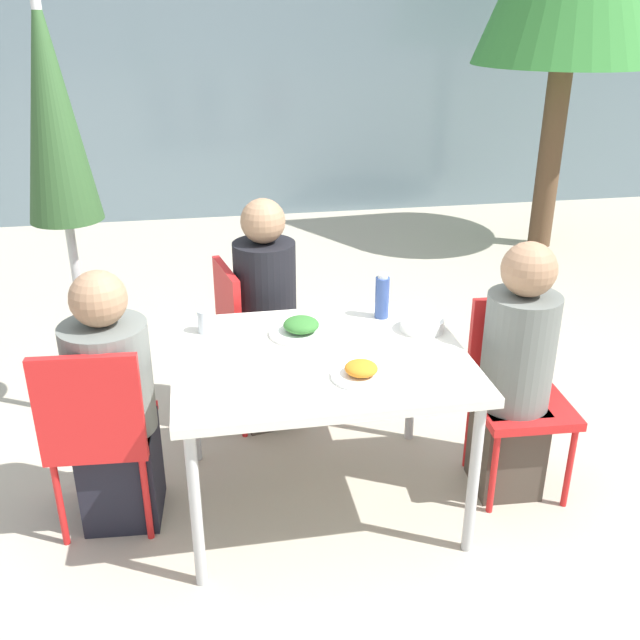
{
  "coord_description": "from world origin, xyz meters",
  "views": [
    {
      "loc": [
        -0.45,
        -2.54,
        2.04
      ],
      "look_at": [
        0.0,
        0.0,
        0.88
      ],
      "focal_mm": 40.0,
      "sensor_mm": 36.0,
      "label": 1
    }
  ],
  "objects_px": {
    "chair_left": "(98,426)",
    "salad_bowl": "(422,325)",
    "person_far": "(266,320)",
    "closed_umbrella": "(54,127)",
    "person_right": "(515,377)",
    "chair_right": "(518,381)",
    "drinking_cup": "(206,321)",
    "person_left": "(113,408)",
    "bottle": "(382,297)",
    "chair_far": "(249,332)"
  },
  "relations": [
    {
      "from": "person_right",
      "to": "person_far",
      "type": "xyz_separation_m",
      "value": [
        -0.99,
        0.77,
        0.01
      ]
    },
    {
      "from": "chair_right",
      "to": "person_right",
      "type": "xyz_separation_m",
      "value": [
        -0.05,
        -0.08,
        0.07
      ]
    },
    {
      "from": "person_left",
      "to": "drinking_cup",
      "type": "height_order",
      "value": "person_left"
    },
    {
      "from": "chair_right",
      "to": "person_far",
      "type": "height_order",
      "value": "person_far"
    },
    {
      "from": "person_left",
      "to": "person_right",
      "type": "bearing_deg",
      "value": 0.48
    },
    {
      "from": "chair_right",
      "to": "person_far",
      "type": "relative_size",
      "value": 0.72
    },
    {
      "from": "bottle",
      "to": "chair_right",
      "type": "bearing_deg",
      "value": -26.67
    },
    {
      "from": "person_left",
      "to": "salad_bowl",
      "type": "distance_m",
      "value": 1.34
    },
    {
      "from": "chair_right",
      "to": "salad_bowl",
      "type": "distance_m",
      "value": 0.51
    },
    {
      "from": "person_right",
      "to": "person_far",
      "type": "height_order",
      "value": "person_far"
    },
    {
      "from": "chair_far",
      "to": "drinking_cup",
      "type": "relative_size",
      "value": 8.44
    },
    {
      "from": "drinking_cup",
      "to": "salad_bowl",
      "type": "bearing_deg",
      "value": -8.88
    },
    {
      "from": "person_left",
      "to": "person_far",
      "type": "xyz_separation_m",
      "value": [
        0.7,
        0.66,
        0.05
      ]
    },
    {
      "from": "drinking_cup",
      "to": "closed_umbrella",
      "type": "bearing_deg",
      "value": 135.5
    },
    {
      "from": "chair_left",
      "to": "salad_bowl",
      "type": "bearing_deg",
      "value": 10.82
    },
    {
      "from": "person_right",
      "to": "person_far",
      "type": "distance_m",
      "value": 1.25
    },
    {
      "from": "chair_far",
      "to": "drinking_cup",
      "type": "bearing_deg",
      "value": -36.07
    },
    {
      "from": "person_right",
      "to": "chair_right",
      "type": "bearing_deg",
      "value": -121.89
    },
    {
      "from": "chair_left",
      "to": "chair_right",
      "type": "relative_size",
      "value": 1.0
    },
    {
      "from": "closed_umbrella",
      "to": "bottle",
      "type": "bearing_deg",
      "value": -22.39
    },
    {
      "from": "person_far",
      "to": "closed_umbrella",
      "type": "distance_m",
      "value": 1.32
    },
    {
      "from": "person_left",
      "to": "person_right",
      "type": "distance_m",
      "value": 1.69
    },
    {
      "from": "bottle",
      "to": "closed_umbrella",
      "type": "bearing_deg",
      "value": 157.61
    },
    {
      "from": "chair_left",
      "to": "person_far",
      "type": "xyz_separation_m",
      "value": [
        0.75,
        0.74,
        0.08
      ]
    },
    {
      "from": "person_left",
      "to": "chair_far",
      "type": "xyz_separation_m",
      "value": [
        0.61,
        0.7,
        -0.03
      ]
    },
    {
      "from": "person_far",
      "to": "drinking_cup",
      "type": "height_order",
      "value": "person_far"
    },
    {
      "from": "closed_umbrella",
      "to": "drinking_cup",
      "type": "distance_m",
      "value": 1.13
    },
    {
      "from": "bottle",
      "to": "drinking_cup",
      "type": "distance_m",
      "value": 0.79
    },
    {
      "from": "person_far",
      "to": "chair_left",
      "type": "bearing_deg",
      "value": -56.92
    },
    {
      "from": "person_far",
      "to": "closed_umbrella",
      "type": "height_order",
      "value": "closed_umbrella"
    },
    {
      "from": "salad_bowl",
      "to": "chair_left",
      "type": "bearing_deg",
      "value": -173.16
    },
    {
      "from": "chair_right",
      "to": "person_left",
      "type": "bearing_deg",
      "value": 2.18
    },
    {
      "from": "person_far",
      "to": "closed_umbrella",
      "type": "bearing_deg",
      "value": -111.79
    },
    {
      "from": "closed_umbrella",
      "to": "salad_bowl",
      "type": "xyz_separation_m",
      "value": [
        1.53,
        -0.74,
        -0.76
      ]
    },
    {
      "from": "chair_left",
      "to": "person_far",
      "type": "distance_m",
      "value": 1.06
    },
    {
      "from": "person_left",
      "to": "person_far",
      "type": "height_order",
      "value": "person_far"
    },
    {
      "from": "person_right",
      "to": "bottle",
      "type": "relative_size",
      "value": 5.63
    },
    {
      "from": "person_right",
      "to": "salad_bowl",
      "type": "distance_m",
      "value": 0.46
    },
    {
      "from": "person_far",
      "to": "person_left",
      "type": "bearing_deg",
      "value": -57.85
    },
    {
      "from": "person_right",
      "to": "chair_far",
      "type": "height_order",
      "value": "person_right"
    },
    {
      "from": "person_right",
      "to": "person_far",
      "type": "bearing_deg",
      "value": -34.75
    },
    {
      "from": "chair_left",
      "to": "salad_bowl",
      "type": "distance_m",
      "value": 1.41
    },
    {
      "from": "person_far",
      "to": "salad_bowl",
      "type": "height_order",
      "value": "person_far"
    },
    {
      "from": "person_far",
      "to": "bottle",
      "type": "xyz_separation_m",
      "value": [
        0.48,
        -0.41,
        0.25
      ]
    },
    {
      "from": "person_far",
      "to": "bottle",
      "type": "relative_size",
      "value": 5.75
    },
    {
      "from": "chair_left",
      "to": "bottle",
      "type": "xyz_separation_m",
      "value": [
        1.24,
        0.33,
        0.33
      ]
    },
    {
      "from": "chair_right",
      "to": "drinking_cup",
      "type": "bearing_deg",
      "value": -7.84
    },
    {
      "from": "person_left",
      "to": "bottle",
      "type": "bearing_deg",
      "value": 16.18
    },
    {
      "from": "salad_bowl",
      "to": "bottle",
      "type": "bearing_deg",
      "value": 129.45
    },
    {
      "from": "bottle",
      "to": "chair_left",
      "type": "bearing_deg",
      "value": -164.97
    }
  ]
}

